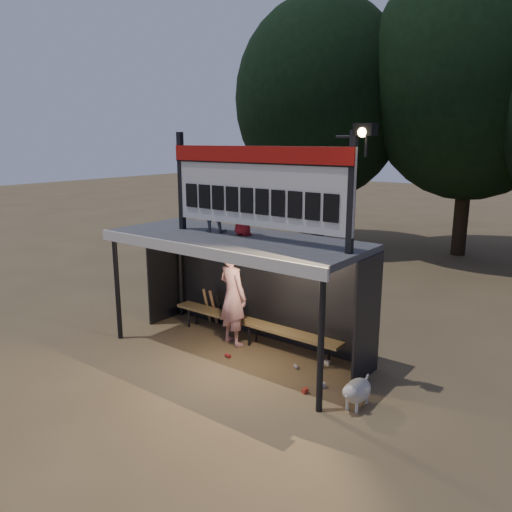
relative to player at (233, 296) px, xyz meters
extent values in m
plane|color=brown|center=(0.32, -0.32, -1.01)|extent=(80.00, 80.00, 0.00)
imported|color=white|center=(0.00, 0.00, 0.00)|extent=(0.84, 0.65, 2.03)
imported|color=slate|center=(-0.32, -0.18, 1.87)|extent=(0.66, 0.59, 1.12)
imported|color=#AF1A1F|center=(0.37, -0.12, 1.77)|extent=(0.52, 0.42, 0.94)
cube|color=#424144|center=(0.32, -0.32, 1.25)|extent=(5.00, 2.00, 0.12)
cube|color=silver|center=(0.32, -1.34, 1.21)|extent=(5.10, 0.06, 0.20)
cylinder|color=black|center=(-2.08, -1.22, 0.09)|extent=(0.10, 0.10, 2.20)
cylinder|color=black|center=(2.72, -1.22, 0.09)|extent=(0.10, 0.10, 2.20)
cylinder|color=black|center=(-2.08, 0.58, 0.09)|extent=(0.10, 0.10, 2.20)
cylinder|color=black|center=(2.72, 0.58, 0.09)|extent=(0.10, 0.10, 2.20)
cube|color=black|center=(0.32, 0.68, 0.09)|extent=(5.00, 0.04, 2.20)
cube|color=black|center=(-2.18, 0.18, 0.09)|extent=(0.04, 1.00, 2.20)
cube|color=black|center=(2.82, 0.18, 0.09)|extent=(0.04, 1.00, 2.20)
cylinder|color=black|center=(0.32, 0.68, 1.14)|extent=(5.00, 0.06, 0.06)
cube|color=black|center=(-1.03, -0.32, 2.26)|extent=(0.10, 0.10, 1.90)
cube|color=black|center=(2.67, -0.32, 2.26)|extent=(0.10, 0.10, 1.90)
cube|color=silver|center=(0.82, -0.32, 2.26)|extent=(3.80, 0.08, 1.40)
cube|color=#AB110C|center=(0.82, -0.37, 2.82)|extent=(3.80, 0.04, 0.28)
cube|color=black|center=(0.82, -0.37, 2.67)|extent=(3.80, 0.02, 0.03)
cube|color=black|center=(-0.71, -0.37, 2.01)|extent=(0.27, 0.03, 0.45)
cube|color=black|center=(-0.37, -0.37, 2.01)|extent=(0.27, 0.03, 0.45)
cube|color=black|center=(-0.03, -0.37, 2.01)|extent=(0.27, 0.03, 0.45)
cube|color=black|center=(0.31, -0.37, 2.01)|extent=(0.27, 0.03, 0.45)
cube|color=black|center=(0.65, -0.37, 2.01)|extent=(0.27, 0.03, 0.45)
cube|color=black|center=(0.99, -0.37, 2.01)|extent=(0.27, 0.03, 0.45)
cube|color=black|center=(1.33, -0.37, 2.01)|extent=(0.27, 0.03, 0.45)
cube|color=black|center=(1.67, -0.37, 2.01)|extent=(0.27, 0.03, 0.45)
cube|color=black|center=(2.01, -0.37, 2.01)|extent=(0.27, 0.03, 0.45)
cube|color=black|center=(2.35, -0.37, 2.01)|extent=(0.27, 0.03, 0.45)
cylinder|color=black|center=(2.62, -0.32, 3.11)|extent=(0.50, 0.04, 0.04)
cylinder|color=black|center=(2.87, -0.32, 2.96)|extent=(0.04, 0.04, 0.30)
cube|color=black|center=(2.87, -0.37, 3.21)|extent=(0.30, 0.22, 0.18)
sphere|color=#FFD88C|center=(2.87, -0.46, 3.17)|extent=(0.14, 0.14, 0.14)
cube|color=olive|center=(0.32, 0.23, -0.56)|extent=(4.00, 0.35, 0.06)
cylinder|color=black|center=(-1.38, 0.11, -0.79)|extent=(0.05, 0.05, 0.45)
cylinder|color=black|center=(-1.38, 0.35, -0.79)|extent=(0.05, 0.05, 0.45)
cylinder|color=black|center=(0.32, 0.11, -0.79)|extent=(0.05, 0.05, 0.45)
cylinder|color=black|center=(0.32, 0.35, -0.79)|extent=(0.05, 0.05, 0.45)
cylinder|color=black|center=(2.02, 0.11, -0.79)|extent=(0.05, 0.05, 0.45)
cylinder|color=black|center=(2.02, 0.35, -0.79)|extent=(0.05, 0.05, 0.45)
cylinder|color=black|center=(-3.68, 9.68, 0.86)|extent=(0.50, 0.50, 3.74)
ellipsoid|color=black|center=(-3.68, 9.68, 4.51)|extent=(6.46, 6.46, 7.48)
cylinder|color=black|center=(1.32, 11.18, 1.08)|extent=(0.50, 0.50, 4.18)
ellipsoid|color=black|center=(1.32, 11.18, 5.16)|extent=(7.22, 7.22, 8.36)
ellipsoid|color=beige|center=(3.13, -0.74, -0.74)|extent=(0.36, 0.58, 0.36)
sphere|color=silver|center=(3.13, -1.02, -0.65)|extent=(0.22, 0.22, 0.22)
cone|color=beige|center=(3.13, -1.12, -0.67)|extent=(0.10, 0.10, 0.10)
cone|color=silver|center=(3.08, -1.04, -0.55)|extent=(0.06, 0.06, 0.07)
cone|color=beige|center=(3.18, -1.04, -0.55)|extent=(0.06, 0.06, 0.07)
cylinder|color=white|center=(3.05, -0.92, -0.92)|extent=(0.05, 0.05, 0.18)
cylinder|color=silver|center=(3.21, -0.92, -0.92)|extent=(0.05, 0.05, 0.18)
cylinder|color=beige|center=(3.05, -0.56, -0.92)|extent=(0.05, 0.05, 0.18)
cylinder|color=beige|center=(3.21, -0.56, -0.92)|extent=(0.05, 0.05, 0.18)
cylinder|color=beige|center=(3.13, -0.44, -0.67)|extent=(0.04, 0.16, 0.14)
cylinder|color=#9E764A|center=(-1.18, 0.50, -0.58)|extent=(0.07, 0.27, 0.84)
cylinder|color=#9B6D48|center=(-0.98, 0.50, -0.58)|extent=(0.08, 0.30, 0.83)
cylinder|color=black|center=(-0.78, 0.50, -0.58)|extent=(0.09, 0.33, 0.83)
cube|color=#B32F1E|center=(2.26, -0.88, -0.97)|extent=(0.09, 0.11, 0.08)
cylinder|color=#A6A6AB|center=(1.66, -0.20, -0.98)|extent=(0.14, 0.11, 0.07)
cube|color=beige|center=(2.03, 0.29, -0.97)|extent=(0.10, 0.08, 0.08)
cylinder|color=#A81C1E|center=(0.35, -0.59, -0.98)|extent=(0.13, 0.08, 0.07)
cube|color=#B7B7BC|center=(2.39, -0.54, -0.97)|extent=(0.11, 0.12, 0.08)
camera|label=1|loc=(6.14, -7.34, 3.06)|focal=35.00mm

